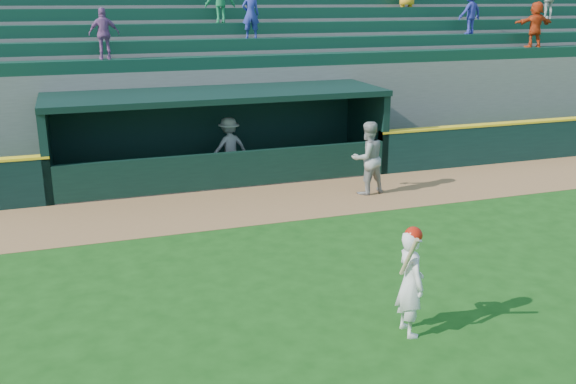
% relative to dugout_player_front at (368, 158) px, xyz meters
% --- Properties ---
extents(ground, '(120.00, 120.00, 0.00)m').
position_rel_dugout_player_front_xyz_m(ground, '(-3.30, -4.87, -0.96)').
color(ground, '#164511').
rests_on(ground, ground).
extents(warning_track, '(40.00, 3.00, 0.01)m').
position_rel_dugout_player_front_xyz_m(warning_track, '(-3.30, 0.03, -0.96)').
color(warning_track, olive).
rests_on(warning_track, ground).
extents(dugout_player_front, '(1.04, 0.87, 1.92)m').
position_rel_dugout_player_front_xyz_m(dugout_player_front, '(0.00, 0.00, 0.00)').
color(dugout_player_front, '#969692').
rests_on(dugout_player_front, ground).
extents(dugout_player_inside, '(1.21, 0.86, 1.70)m').
position_rel_dugout_player_front_xyz_m(dugout_player_inside, '(-2.98, 2.92, -0.11)').
color(dugout_player_inside, '#ACABA6').
rests_on(dugout_player_inside, ground).
extents(dugout, '(9.40, 2.80, 2.46)m').
position_rel_dugout_player_front_xyz_m(dugout, '(-3.30, 3.13, 0.40)').
color(dugout, slate).
rests_on(dugout, ground).
extents(stands, '(34.50, 6.25, 7.51)m').
position_rel_dugout_player_front_xyz_m(stands, '(-3.28, 7.69, 1.44)').
color(stands, slate).
rests_on(stands, ground).
extents(batter_at_plate, '(0.46, 0.80, 1.75)m').
position_rel_dugout_player_front_xyz_m(batter_at_plate, '(-2.57, -6.89, -0.09)').
color(batter_at_plate, white).
rests_on(batter_at_plate, ground).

